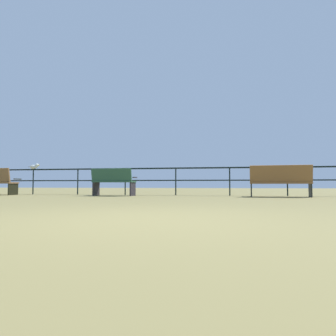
# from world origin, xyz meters

# --- Properties ---
(ground_plane) EXTENTS (60.00, 60.00, 0.00)m
(ground_plane) POSITION_xyz_m (0.00, 0.00, 0.00)
(ground_plane) COLOR olive
(pier_railing) EXTENTS (24.24, 0.05, 0.98)m
(pier_railing) POSITION_xyz_m (0.00, 7.76, 0.72)
(pier_railing) COLOR black
(pier_railing) RESTS_ON ground_plane
(bench_near_left) EXTENTS (1.44, 0.76, 0.91)m
(bench_near_left) POSITION_xyz_m (-2.91, 6.85, 0.50)
(bench_near_left) COLOR #284E38
(bench_near_left) RESTS_ON ground_plane
(bench_near_right) EXTENTS (1.81, 0.73, 0.96)m
(bench_near_right) POSITION_xyz_m (2.44, 6.84, 0.52)
(bench_near_right) COLOR brown
(bench_near_right) RESTS_ON ground_plane
(seagull_on_rail) EXTENTS (0.44, 0.22, 0.21)m
(seagull_on_rail) POSITION_xyz_m (-6.48, 7.76, 1.07)
(seagull_on_rail) COLOR silver
(seagull_on_rail) RESTS_ON pier_railing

